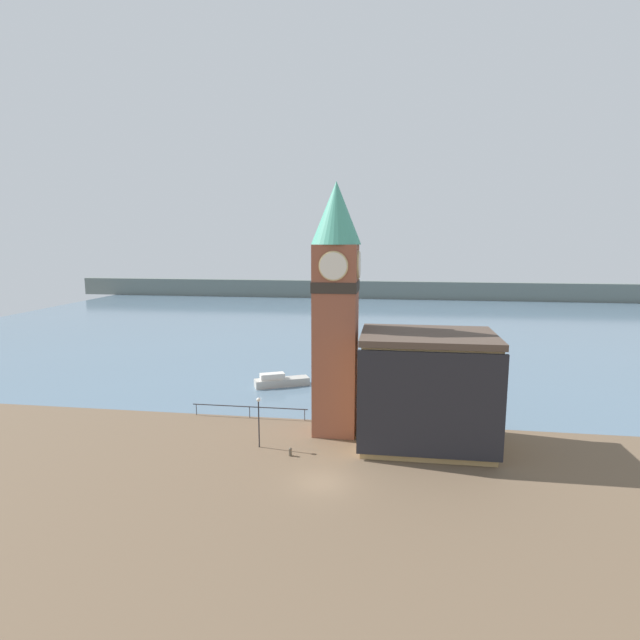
# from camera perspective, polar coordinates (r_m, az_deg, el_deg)

# --- Properties ---
(ground_plane) EXTENTS (160.00, 160.00, 0.00)m
(ground_plane) POSITION_cam_1_polar(r_m,az_deg,el_deg) (36.18, 0.27, -18.04)
(ground_plane) COLOR brown
(water) EXTENTS (160.00, 120.00, 0.00)m
(water) POSITION_cam_1_polar(r_m,az_deg,el_deg) (105.17, 5.73, 0.00)
(water) COLOR slate
(water) RESTS_ON ground_plane
(far_shoreline) EXTENTS (180.00, 3.00, 5.00)m
(far_shoreline) POSITION_cam_1_polar(r_m,az_deg,el_deg) (144.52, 6.47, 3.46)
(far_shoreline) COLOR slate
(far_shoreline) RESTS_ON water
(pier_railing) EXTENTS (11.12, 0.08, 1.09)m
(pier_railing) POSITION_cam_1_polar(r_m,az_deg,el_deg) (48.01, -8.06, -9.90)
(pier_railing) COLOR #333338
(pier_railing) RESTS_ON ground_plane
(clock_tower) EXTENTS (4.14, 4.14, 21.26)m
(clock_tower) POSITION_cam_1_polar(r_m,az_deg,el_deg) (41.88, 1.83, 1.94)
(clock_tower) COLOR brown
(clock_tower) RESTS_ON ground_plane
(pier_building) EXTENTS (10.69, 7.97, 9.22)m
(pier_building) POSITION_cam_1_polar(r_m,az_deg,el_deg) (41.44, 12.08, -7.77)
(pier_building) COLOR tan
(pier_building) RESTS_ON ground_plane
(boat_near) EXTENTS (6.30, 4.10, 1.57)m
(boat_near) POSITION_cam_1_polar(r_m,az_deg,el_deg) (57.64, -4.59, -6.96)
(boat_near) COLOR #B7B2A8
(boat_near) RESTS_ON water
(mooring_bollard_near) EXTENTS (0.26, 0.26, 0.66)m
(mooring_bollard_near) POSITION_cam_1_polar(r_m,az_deg,el_deg) (39.95, -3.42, -14.76)
(mooring_bollard_near) COLOR brown
(mooring_bollard_near) RESTS_ON ground_plane
(lamp_post) EXTENTS (0.32, 0.32, 4.14)m
(lamp_post) POSITION_cam_1_polar(r_m,az_deg,el_deg) (40.79, -7.03, -10.50)
(lamp_post) COLOR black
(lamp_post) RESTS_ON ground_plane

